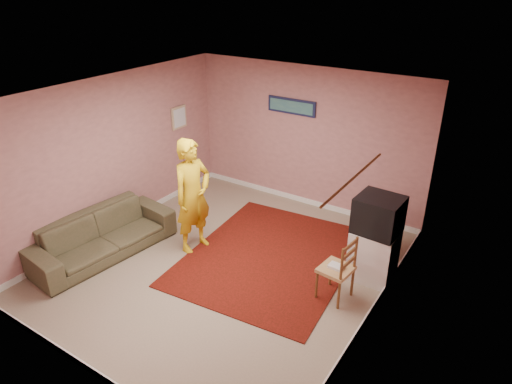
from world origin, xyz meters
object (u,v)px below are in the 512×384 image
Objects in this scene: crt_tv at (378,215)px; chair_b at (337,262)px; tv_cabinet at (373,254)px; sofa at (102,235)px; chair_a at (376,223)px; person at (193,196)px.

crt_tv is 1.26× the size of chair_b.
sofa is (-3.75, -1.70, -0.05)m from tv_cabinet.
tv_cabinet is at bearing -68.52° from chair_a.
person reaches higher than crt_tv.
person reaches higher than chair_b.
tv_cabinet is at bearing -64.56° from person.
tv_cabinet is 1.20× the size of crt_tv.
tv_cabinet is 1.55× the size of chair_a.
crt_tv reaches higher than sofa.
chair_b is at bearing -79.52° from person.
chair_a is (-0.19, 0.60, -0.47)m from crt_tv.
sofa is (-3.74, -1.70, -0.70)m from crt_tv.
crt_tv is 2.76m from person.
crt_tv is at bearing -58.68° from sofa.
chair_a is at bearing 110.73° from crt_tv.
crt_tv is 0.28× the size of sofa.
chair_a is 4.24m from sofa.
crt_tv is 4.17m from sofa.
person reaches higher than chair_a.
tv_cabinet is 1.51× the size of chair_b.
chair_a is 0.22× the size of sofa.
sofa is at bearing 139.39° from person.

